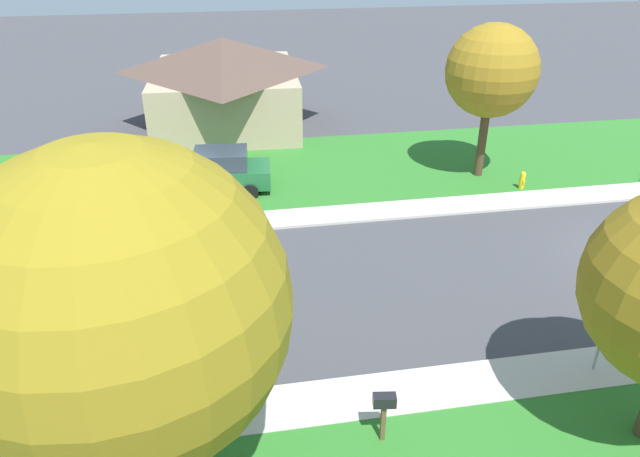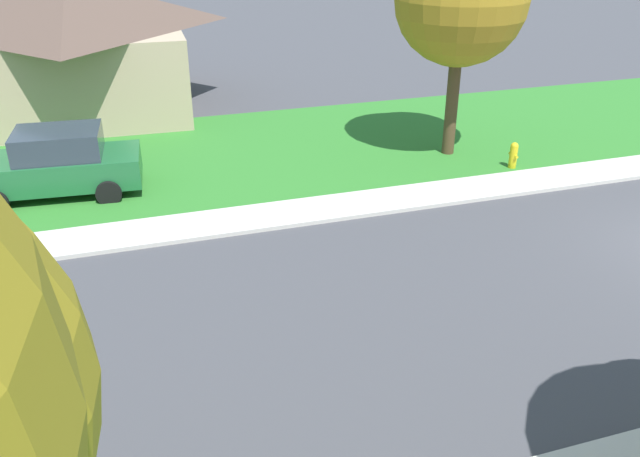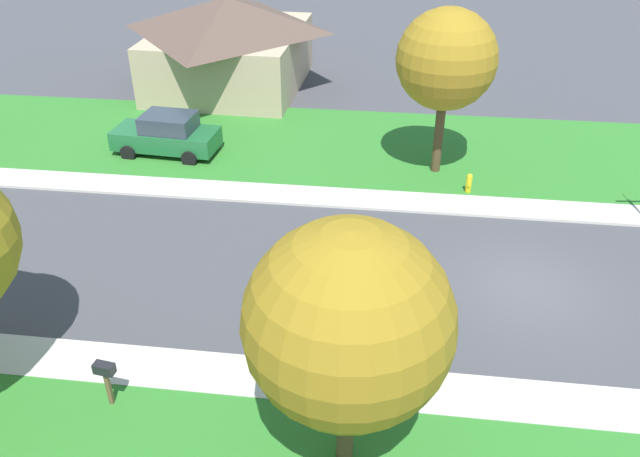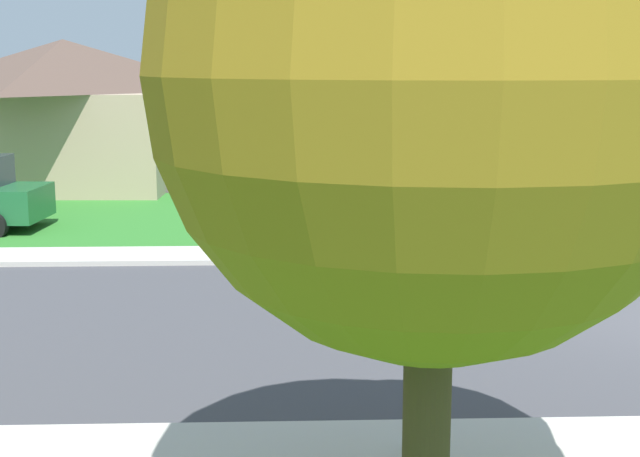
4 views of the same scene
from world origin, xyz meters
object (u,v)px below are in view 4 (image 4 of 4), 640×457
at_px(stop_sign_far_corner, 407,274).
at_px(tree_sidewalk_mid, 450,94).
at_px(tree_across_right, 440,39).
at_px(house_right_setback, 66,110).
at_px(fire_hydrant, 498,226).

relative_size(stop_sign_far_corner, tree_sidewalk_mid, 0.48).
height_order(stop_sign_far_corner, tree_across_right, tree_across_right).
bearing_deg(house_right_setback, tree_sidewalk_mid, -160.11).
xyz_separation_m(tree_sidewalk_mid, house_right_setback, (22.83, 8.26, -1.27)).
distance_m(stop_sign_far_corner, fire_hydrant, 11.07).
relative_size(stop_sign_far_corner, fire_hydrant, 3.34).
relative_size(tree_sidewalk_mid, house_right_setback, 0.63).
xyz_separation_m(stop_sign_far_corner, fire_hydrant, (10.45, -3.38, -1.45)).
bearing_deg(stop_sign_far_corner, fire_hydrant, -17.92).
bearing_deg(house_right_setback, tree_across_right, -129.35).
bearing_deg(stop_sign_far_corner, tree_across_right, -10.80).
relative_size(stop_sign_far_corner, tree_across_right, 0.43).
height_order(tree_across_right, house_right_setback, tree_across_right).
bearing_deg(house_right_setback, fire_hydrant, -132.34).
distance_m(tree_sidewalk_mid, house_right_setback, 24.31).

